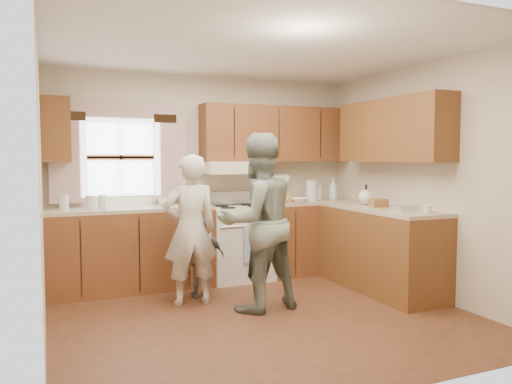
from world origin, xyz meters
name	(u,v)px	position (x,y,z in m)	size (l,w,h in m)	color
room	(263,184)	(0.00, 0.00, 1.25)	(3.80, 3.80, 3.80)	#462615
kitchen_fixtures	(273,213)	(0.61, 1.08, 0.84)	(3.80, 2.25, 2.15)	#46230F
stove	(238,242)	(0.30, 1.44, 0.47)	(0.76, 0.67, 1.07)	silver
woman_left	(190,230)	(-0.52, 0.65, 0.77)	(0.56, 0.37, 1.53)	beige
woman_right	(258,222)	(0.04, 0.22, 0.87)	(0.84, 0.66, 1.74)	#213D2E
child	(202,257)	(-0.34, 0.85, 0.43)	(0.51, 0.21, 0.87)	slate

